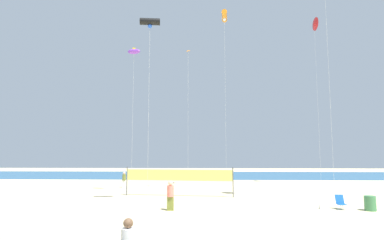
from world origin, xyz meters
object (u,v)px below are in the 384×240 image
beachgoer_olive_shirt (124,179)px  beach_handbag (322,207)px  trash_barrel (370,203)px  kite_black_tube (150,22)px  kite_orange_tube (224,16)px  kite_violet_inflatable (134,52)px  folding_beach_chair (341,202)px  volleyball_net (179,176)px  kite_orange_diamond (188,59)px  beachgoer_coral_shirt (170,194)px  kite_red_delta (314,24)px

beachgoer_olive_shirt → beach_handbag: 19.99m
trash_barrel → kite_black_tube: 19.01m
trash_barrel → kite_orange_tube: size_ratio=0.05×
kite_orange_tube → kite_violet_inflatable: kite_orange_tube is taller
beachgoer_olive_shirt → folding_beach_chair: bearing=-121.5°
volleyball_net → kite_orange_diamond: size_ratio=0.65×
folding_beach_chair → kite_orange_tube: size_ratio=0.05×
folding_beach_chair → trash_barrel: bearing=-14.7°
beachgoer_olive_shirt → beachgoer_coral_shirt: bearing=-150.3°
trash_barrel → kite_orange_diamond: size_ratio=0.06×
kite_orange_diamond → kite_black_tube: bearing=-105.2°
beachgoer_olive_shirt → kite_orange_diamond: kite_orange_diamond is taller
beachgoer_coral_shirt → volleyball_net: size_ratio=0.20×
trash_barrel → kite_black_tube: bearing=173.4°
kite_violet_inflatable → kite_red_delta: bearing=21.3°
trash_barrel → folding_beach_chair: bearing=163.4°
beach_handbag → kite_orange_tube: (-5.27, 11.49, 18.03)m
trash_barrel → volleyball_net: (-12.36, 6.20, 1.19)m
folding_beach_chair → beachgoer_coral_shirt: bearing=-173.5°
kite_violet_inflatable → kite_black_tube: size_ratio=1.00×
volleyball_net → kite_red_delta: size_ratio=0.46×
folding_beach_chair → beachgoer_olive_shirt: bearing=146.3°
kite_red_delta → kite_orange_diamond: (-14.52, -5.18, -5.66)m
beachgoer_olive_shirt → kite_violet_inflatable: bearing=-154.5°
beachgoer_coral_shirt → kite_red_delta: 28.07m
kite_orange_diamond → beachgoer_olive_shirt: bearing=160.6°
volleyball_net → kite_red_delta: kite_red_delta is taller
beachgoer_coral_shirt → volleyball_net: volleyball_net is taller
beachgoer_olive_shirt → kite_red_delta: bearing=-78.4°
beach_handbag → kite_red_delta: kite_red_delta is taller
volleyball_net → beach_handbag: (9.65, -5.61, -1.51)m
kite_black_tube → kite_orange_diamond: bearing=74.8°
volleyball_net → kite_orange_tube: 18.07m
kite_black_tube → beachgoer_coral_shirt: bearing=-48.2°
folding_beach_chair → volleyball_net: bearing=154.0°
beachgoer_olive_shirt → kite_orange_diamond: 14.03m
folding_beach_chair → trash_barrel: size_ratio=0.99×
beachgoer_olive_shirt → beachgoer_coral_shirt: (6.25, -13.07, 0.11)m
beachgoer_olive_shirt → kite_orange_diamond: (6.80, -2.40, 12.04)m
beachgoer_coral_shirt → kite_violet_inflatable: 15.19m
kite_violet_inflatable → trash_barrel: bearing=-25.3°
folding_beach_chair → volleyball_net: (-10.77, 5.72, 1.18)m
volleyball_net → kite_orange_diamond: bearing=82.2°
folding_beach_chair → beach_handbag: (-1.12, 0.11, -0.34)m
kite_red_delta → kite_black_tube: kite_red_delta is taller
kite_orange_diamond → kite_violet_inflatable: bearing=-153.9°
kite_red_delta → kite_black_tube: (-16.87, -13.84, -5.53)m
kite_orange_tube → beachgoer_olive_shirt: bearing=176.7°
beachgoer_olive_shirt → volleyball_net: volleyball_net is taller
beachgoer_coral_shirt → kite_black_tube: (-1.81, 2.02, 12.06)m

